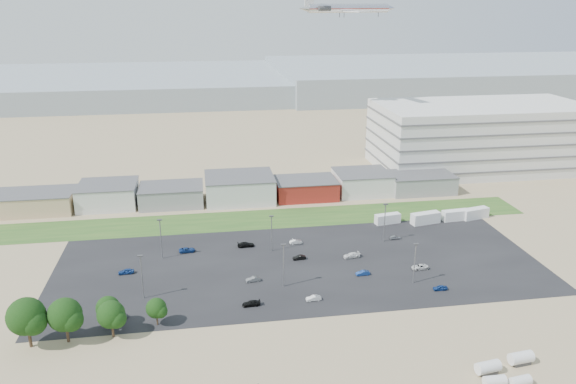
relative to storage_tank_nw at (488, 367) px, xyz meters
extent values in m
plane|color=#96835F|center=(-30.12, 27.75, -1.30)|extent=(700.00, 700.00, 0.00)
cube|color=black|center=(-25.12, 47.75, -1.30)|extent=(120.00, 50.00, 0.01)
cube|color=#264F1D|center=(-30.12, 79.75, -1.29)|extent=(160.00, 16.00, 0.02)
cube|color=silver|center=(59.88, 122.75, 11.20)|extent=(80.00, 40.00, 25.00)
imported|color=silver|center=(3.55, 40.66, -0.72)|extent=(4.36, 2.27, 1.17)
imported|color=navy|center=(-11.15, 39.78, -0.75)|extent=(3.43, 1.35, 1.11)
imported|color=navy|center=(4.15, 29.92, -0.75)|extent=(3.28, 1.39, 1.11)
imported|color=black|center=(-38.93, 29.71, -0.73)|extent=(3.99, 1.77, 1.14)
imported|color=#595B5E|center=(-37.46, 40.67, -0.74)|extent=(3.53, 1.62, 1.12)
imported|color=navy|center=(-67.28, 49.41, -0.67)|extent=(3.79, 1.69, 1.27)
imported|color=black|center=(-37.41, 60.55, -0.65)|extent=(4.59, 2.06, 1.31)
imported|color=black|center=(-24.71, 50.60, -0.75)|extent=(3.43, 1.42, 1.10)
imported|color=#A5A5AA|center=(3.70, 59.14, -0.76)|extent=(3.26, 1.44, 1.09)
imported|color=navy|center=(-52.92, 59.66, -0.72)|extent=(4.27, 2.10, 1.17)
imported|color=#595B5E|center=(-66.65, 28.94, -0.72)|extent=(4.21, 2.14, 1.17)
imported|color=silver|center=(-23.87, 60.43, -0.74)|extent=(3.56, 1.61, 1.13)
imported|color=silver|center=(-11.25, 49.66, -0.68)|extent=(4.42, 2.08, 1.25)
imported|color=silver|center=(-25.22, 29.83, -0.75)|extent=(3.43, 1.46, 1.10)
camera|label=1|loc=(-47.83, -76.81, 60.86)|focal=35.00mm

